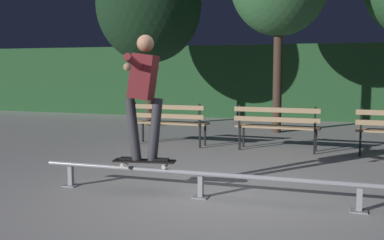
# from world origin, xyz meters

# --- Properties ---
(ground_plane) EXTENTS (90.00, 90.00, 0.00)m
(ground_plane) POSITION_xyz_m (0.00, 0.00, 0.00)
(ground_plane) COLOR #ADAAA8
(hedge_backdrop) EXTENTS (24.00, 1.20, 2.32)m
(hedge_backdrop) POSITION_xyz_m (0.00, 9.55, 1.16)
(hedge_backdrop) COLOR #234C28
(hedge_backdrop) RESTS_ON ground
(grind_rail) EXTENTS (4.26, 0.18, 0.32)m
(grind_rail) POSITION_xyz_m (0.00, -0.12, 0.25)
(grind_rail) COLOR gray
(grind_rail) RESTS_ON ground
(skateboard) EXTENTS (0.80, 0.32, 0.09)m
(skateboard) POSITION_xyz_m (-0.74, -0.12, 0.40)
(skateboard) COLOR black
(skateboard) RESTS_ON grind_rail
(skateboarder) EXTENTS (0.63, 1.39, 1.56)m
(skateboarder) POSITION_xyz_m (-0.74, -0.12, 1.33)
(skateboarder) COLOR black
(skateboarder) RESTS_ON skateboard
(park_bench_leftmost) EXTENTS (1.61, 0.47, 0.88)m
(park_bench_leftmost) POSITION_xyz_m (-1.74, 3.36, 0.54)
(park_bench_leftmost) COLOR black
(park_bench_leftmost) RESTS_ON ground
(park_bench_left_center) EXTENTS (1.61, 0.47, 0.88)m
(park_bench_left_center) POSITION_xyz_m (0.45, 3.36, 0.54)
(park_bench_left_center) COLOR black
(park_bench_left_center) RESTS_ON ground
(tree_far_left) EXTENTS (2.83, 2.83, 4.84)m
(tree_far_left) POSITION_xyz_m (-3.42, 6.31, 3.28)
(tree_far_left) COLOR #3D2D23
(tree_far_left) RESTS_ON ground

